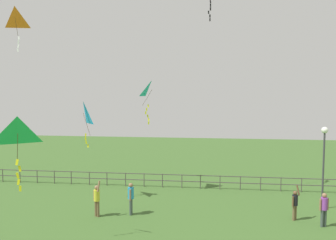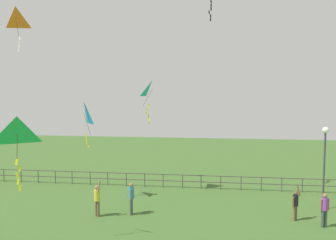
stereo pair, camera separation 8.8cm
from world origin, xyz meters
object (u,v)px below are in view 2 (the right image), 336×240
(lamppost, at_px, (325,150))
(person_0, at_px, (295,203))
(kite_0, at_px, (152,91))
(kite_2, at_px, (17,136))
(kite_3, at_px, (16,18))
(person_1, at_px, (324,208))
(kite_5, at_px, (84,114))
(person_2, at_px, (131,196))
(person_3, at_px, (97,198))

(lamppost, xyz_separation_m, person_0, (-1.96, -1.91, -2.46))
(person_0, height_order, kite_0, kite_0)
(kite_2, relative_size, kite_3, 1.02)
(person_1, xyz_separation_m, kite_2, (-11.62, -6.84, 4.21))
(kite_2, height_order, kite_5, kite_5)
(kite_0, bearing_deg, kite_3, -150.60)
(person_0, xyz_separation_m, person_2, (-8.55, -0.25, 0.09))
(person_1, height_order, kite_2, kite_2)
(kite_2, bearing_deg, kite_0, 78.17)
(lamppost, bearing_deg, person_0, -135.80)
(kite_0, bearing_deg, kite_5, -151.73)
(person_1, bearing_deg, kite_0, 154.48)
(kite_2, relative_size, kite_5, 0.87)
(kite_3, relative_size, kite_5, 0.86)
(person_1, relative_size, kite_5, 0.60)
(person_0, xyz_separation_m, kite_0, (-8.07, 3.69, 5.76))
(lamppost, distance_m, person_0, 3.68)
(person_1, distance_m, kite_0, 11.73)
(person_0, distance_m, kite_5, 12.75)
(person_3, xyz_separation_m, kite_0, (2.19, 4.44, 5.67))
(person_0, xyz_separation_m, kite_2, (-10.43, -7.57, 4.28))
(person_3, distance_m, kite_5, 5.18)
(person_2, relative_size, kite_0, 0.62)
(kite_3, bearing_deg, kite_5, 30.77)
(kite_2, xyz_separation_m, kite_5, (-1.42, 9.23, 0.11))
(person_2, bearing_deg, kite_3, 179.01)
(lamppost, bearing_deg, person_2, -168.39)
(person_2, height_order, kite_3, kite_3)
(kite_0, relative_size, kite_5, 0.99)
(person_0, xyz_separation_m, person_3, (-10.27, -0.75, 0.08))
(kite_3, bearing_deg, person_1, -2.08)
(person_1, distance_m, kite_2, 14.12)
(kite_5, bearing_deg, person_2, -30.03)
(lamppost, bearing_deg, kite_2, -142.60)
(person_0, bearing_deg, kite_2, -144.05)
(person_3, relative_size, kite_5, 0.70)
(lamppost, distance_m, kite_5, 13.95)
(kite_3, bearing_deg, kite_0, 29.40)
(lamppost, bearing_deg, person_1, -106.49)
(person_2, relative_size, person_3, 0.88)
(kite_2, height_order, kite_3, kite_3)
(person_1, height_order, person_2, person_2)
(person_2, bearing_deg, kite_2, -104.44)
(person_3, height_order, kite_0, kite_0)
(lamppost, xyz_separation_m, kite_3, (-16.84, -2.05, 7.19))
(person_0, height_order, kite_3, kite_3)
(person_3, xyz_separation_m, kite_5, (-1.59, 2.41, 4.30))
(person_2, relative_size, kite_3, 0.72)
(kite_2, distance_m, kite_3, 10.19)
(person_2, xyz_separation_m, kite_3, (-6.33, 0.11, 9.57))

